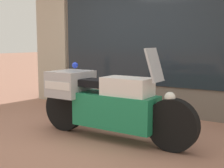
% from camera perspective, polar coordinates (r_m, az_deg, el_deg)
% --- Properties ---
extents(ground_plane, '(60.00, 60.00, 0.00)m').
position_cam_1_polar(ground_plane, '(4.78, -5.74, -9.00)').
color(ground_plane, '#9E6B56').
extents(shop_building, '(5.42, 0.55, 3.74)m').
position_cam_1_polar(shop_building, '(6.47, 2.64, 12.15)').
color(shop_building, '#6B6056').
rests_on(shop_building, ground).
extents(window_display, '(4.09, 0.30, 2.06)m').
position_cam_1_polar(window_display, '(6.20, 8.71, -0.62)').
color(window_display, slate).
rests_on(window_display, ground).
extents(paramedic_motorcycle, '(2.46, 0.62, 1.30)m').
position_cam_1_polar(paramedic_motorcycle, '(4.44, -1.46, -3.07)').
color(paramedic_motorcycle, black).
rests_on(paramedic_motorcycle, ground).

